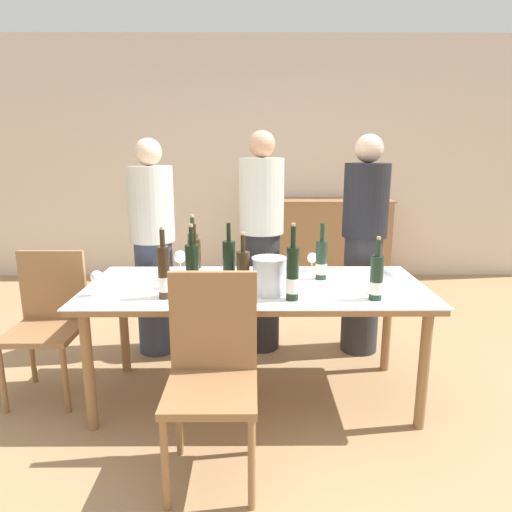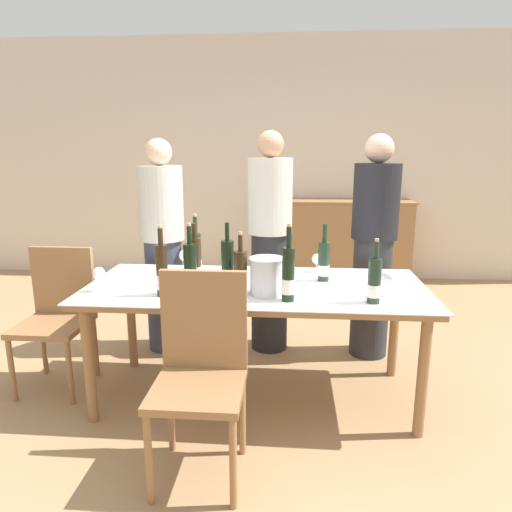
# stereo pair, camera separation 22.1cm
# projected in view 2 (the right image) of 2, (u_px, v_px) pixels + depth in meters

# --- Properties ---
(ground_plane) EXTENTS (12.00, 12.00, 0.00)m
(ground_plane) POSITION_uv_depth(u_px,v_px,m) (256.00, 395.00, 2.92)
(ground_plane) COLOR #A37F56
(back_wall) EXTENTS (8.00, 0.10, 2.80)m
(back_wall) POSITION_uv_depth(u_px,v_px,m) (275.00, 161.00, 5.42)
(back_wall) COLOR beige
(back_wall) RESTS_ON ground_plane
(sideboard_cabinet) EXTENTS (1.50, 0.46, 0.97)m
(sideboard_cabinet) POSITION_uv_depth(u_px,v_px,m) (344.00, 242.00, 5.29)
(sideboard_cabinet) COLOR #996B42
(sideboard_cabinet) RESTS_ON ground_plane
(dining_table) EXTENTS (2.03, 0.89, 0.74)m
(dining_table) POSITION_uv_depth(u_px,v_px,m) (256.00, 295.00, 2.76)
(dining_table) COLOR #996B42
(dining_table) RESTS_ON ground_plane
(ice_bucket) EXTENTS (0.20, 0.20, 0.21)m
(ice_bucket) POSITION_uv_depth(u_px,v_px,m) (267.00, 275.00, 2.54)
(ice_bucket) COLOR silver
(ice_bucket) RESTS_ON dining_table
(wine_bottle_0) EXTENTS (0.07, 0.07, 0.36)m
(wine_bottle_0) POSITION_uv_depth(u_px,v_px,m) (324.00, 262.00, 2.81)
(wine_bottle_0) COLOR #1E3323
(wine_bottle_0) RESTS_ON dining_table
(wine_bottle_1) EXTENTS (0.07, 0.07, 0.40)m
(wine_bottle_1) POSITION_uv_depth(u_px,v_px,m) (190.00, 270.00, 2.55)
(wine_bottle_1) COLOR black
(wine_bottle_1) RESTS_ON dining_table
(wine_bottle_2) EXTENTS (0.08, 0.08, 0.36)m
(wine_bottle_2) POSITION_uv_depth(u_px,v_px,m) (241.00, 274.00, 2.56)
(wine_bottle_2) COLOR #332314
(wine_bottle_2) RESTS_ON dining_table
(wine_bottle_3) EXTENTS (0.07, 0.07, 0.42)m
(wine_bottle_3) POSITION_uv_depth(u_px,v_px,m) (288.00, 275.00, 2.43)
(wine_bottle_3) COLOR black
(wine_bottle_3) RESTS_ON dining_table
(wine_bottle_4) EXTENTS (0.07, 0.07, 0.40)m
(wine_bottle_4) POSITION_uv_depth(u_px,v_px,m) (228.00, 267.00, 2.62)
(wine_bottle_4) COLOR black
(wine_bottle_4) RESTS_ON dining_table
(wine_bottle_5) EXTENTS (0.07, 0.07, 0.41)m
(wine_bottle_5) POSITION_uv_depth(u_px,v_px,m) (196.00, 256.00, 2.88)
(wine_bottle_5) COLOR #28381E
(wine_bottle_5) RESTS_ON dining_table
(wine_bottle_6) EXTENTS (0.07, 0.07, 0.35)m
(wine_bottle_6) POSITION_uv_depth(u_px,v_px,m) (374.00, 281.00, 2.41)
(wine_bottle_6) COLOR #1E3323
(wine_bottle_6) RESTS_ON dining_table
(wine_bottle_7) EXTENTS (0.08, 0.08, 0.38)m
(wine_bottle_7) POSITION_uv_depth(u_px,v_px,m) (195.00, 264.00, 2.70)
(wine_bottle_7) COLOR #332314
(wine_bottle_7) RESTS_ON dining_table
(wine_bottle_8) EXTENTS (0.07, 0.07, 0.40)m
(wine_bottle_8) POSITION_uv_depth(u_px,v_px,m) (162.00, 271.00, 2.52)
(wine_bottle_8) COLOR #332314
(wine_bottle_8) RESTS_ON dining_table
(wine_glass_0) EXTENTS (0.07, 0.07, 0.12)m
(wine_glass_0) POSITION_uv_depth(u_px,v_px,m) (317.00, 260.00, 3.02)
(wine_glass_0) COLOR white
(wine_glass_0) RESTS_ON dining_table
(wine_glass_1) EXTENTS (0.08, 0.08, 0.14)m
(wine_glass_1) POSITION_uv_depth(u_px,v_px,m) (185.00, 256.00, 3.08)
(wine_glass_1) COLOR white
(wine_glass_1) RESTS_ON dining_table
(wine_glass_2) EXTENTS (0.08, 0.08, 0.16)m
(wine_glass_2) POSITION_uv_depth(u_px,v_px,m) (199.00, 279.00, 2.48)
(wine_glass_2) COLOR white
(wine_glass_2) RESTS_ON dining_table
(wine_glass_3) EXTENTS (0.07, 0.07, 0.13)m
(wine_glass_3) POSITION_uv_depth(u_px,v_px,m) (283.00, 266.00, 2.83)
(wine_glass_3) COLOR white
(wine_glass_3) RESTS_ON dining_table
(wine_glass_4) EXTENTS (0.09, 0.09, 0.16)m
(wine_glass_4) POSITION_uv_depth(u_px,v_px,m) (389.00, 278.00, 2.51)
(wine_glass_4) COLOR white
(wine_glass_4) RESTS_ON dining_table
(wine_glass_5) EXTENTS (0.07, 0.07, 0.14)m
(wine_glass_5) POSITION_uv_depth(u_px,v_px,m) (99.00, 275.00, 2.60)
(wine_glass_5) COLOR white
(wine_glass_5) RESTS_ON dining_table
(chair_near_front) EXTENTS (0.42, 0.42, 0.97)m
(chair_near_front) POSITION_uv_depth(u_px,v_px,m) (201.00, 361.00, 2.16)
(chair_near_front) COLOR #996B42
(chair_near_front) RESTS_ON ground_plane
(chair_left_end) EXTENTS (0.42, 0.42, 0.91)m
(chair_left_end) POSITION_uv_depth(u_px,v_px,m) (58.00, 309.00, 2.98)
(chair_left_end) COLOR #996B42
(chair_left_end) RESTS_ON ground_plane
(person_host) EXTENTS (0.33, 0.33, 1.61)m
(person_host) POSITION_uv_depth(u_px,v_px,m) (163.00, 248.00, 3.46)
(person_host) COLOR #383F56
(person_host) RESTS_ON ground_plane
(person_guest_left) EXTENTS (0.33, 0.33, 1.67)m
(person_guest_left) POSITION_uv_depth(u_px,v_px,m) (270.00, 244.00, 3.44)
(person_guest_left) COLOR #262628
(person_guest_left) RESTS_ON ground_plane
(person_guest_right) EXTENTS (0.33, 0.33, 1.64)m
(person_guest_right) POSITION_uv_depth(u_px,v_px,m) (373.00, 249.00, 3.34)
(person_guest_right) COLOR #2D2D33
(person_guest_right) RESTS_ON ground_plane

